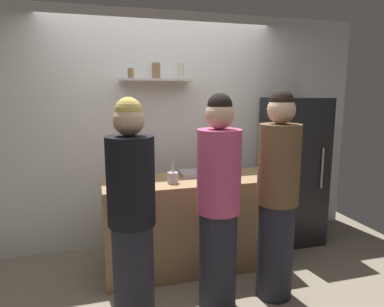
# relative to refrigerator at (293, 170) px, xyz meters

# --- Properties ---
(ground_plane) EXTENTS (5.28, 5.28, 0.00)m
(ground_plane) POSITION_rel_refrigerator_xyz_m (-1.46, -0.85, -0.84)
(ground_plane) COLOR gray
(back_wall_assembly) EXTENTS (4.80, 0.32, 2.60)m
(back_wall_assembly) POSITION_rel_refrigerator_xyz_m (-1.47, 0.40, 0.47)
(back_wall_assembly) COLOR white
(back_wall_assembly) RESTS_ON ground
(refrigerator) EXTENTS (0.60, 0.62, 1.68)m
(refrigerator) POSITION_rel_refrigerator_xyz_m (0.00, 0.00, 0.00)
(refrigerator) COLOR black
(refrigerator) RESTS_ON ground
(counter) EXTENTS (1.71, 0.62, 0.90)m
(counter) POSITION_rel_refrigerator_xyz_m (-1.31, -0.31, -0.39)
(counter) COLOR #9E7A51
(counter) RESTS_ON ground
(baking_pan) EXTENTS (0.34, 0.24, 0.05)m
(baking_pan) POSITION_rel_refrigerator_xyz_m (-1.22, -0.20, 0.09)
(baking_pan) COLOR gray
(baking_pan) RESTS_ON counter
(utensil_holder) EXTENTS (0.10, 0.10, 0.21)m
(utensil_holder) POSITION_rel_refrigerator_xyz_m (-1.52, -0.42, 0.12)
(utensil_holder) COLOR #B2B2B7
(utensil_holder) RESTS_ON counter
(wine_bottle_green_glass) EXTENTS (0.07, 0.07, 0.32)m
(wine_bottle_green_glass) POSITION_rel_refrigerator_xyz_m (-1.00, -0.48, 0.19)
(wine_bottle_green_glass) COLOR #19471E
(wine_bottle_green_glass) RESTS_ON counter
(wine_bottle_dark_glass) EXTENTS (0.07, 0.07, 0.32)m
(wine_bottle_dark_glass) POSITION_rel_refrigerator_xyz_m (-1.69, -0.18, 0.19)
(wine_bottle_dark_glass) COLOR black
(wine_bottle_dark_glass) RESTS_ON counter
(wine_bottle_amber_glass) EXTENTS (0.08, 0.08, 0.31)m
(wine_bottle_amber_glass) POSITION_rel_refrigerator_xyz_m (-1.99, -0.50, 0.18)
(wine_bottle_amber_glass) COLOR #472814
(wine_bottle_amber_glass) RESTS_ON counter
(water_bottle_plastic) EXTENTS (0.09, 0.09, 0.21)m
(water_bottle_plastic) POSITION_rel_refrigerator_xyz_m (-0.86, -0.28, 0.16)
(water_bottle_plastic) COLOR silver
(water_bottle_plastic) RESTS_ON counter
(person_blonde) EXTENTS (0.34, 0.34, 1.70)m
(person_blonde) POSITION_rel_refrigerator_xyz_m (-1.97, -1.06, 0.01)
(person_blonde) COLOR #262633
(person_blonde) RESTS_ON ground
(person_pink_top) EXTENTS (0.34, 0.34, 1.73)m
(person_pink_top) POSITION_rel_refrigerator_xyz_m (-1.29, -1.02, 0.02)
(person_pink_top) COLOR #262633
(person_pink_top) RESTS_ON ground
(person_brown_jacket) EXTENTS (0.34, 0.34, 1.76)m
(person_brown_jacket) POSITION_rel_refrigerator_xyz_m (-0.77, -1.00, 0.04)
(person_brown_jacket) COLOR #262633
(person_brown_jacket) RESTS_ON ground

